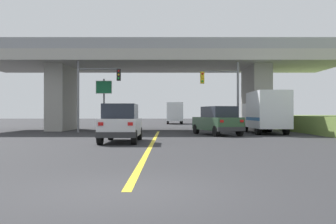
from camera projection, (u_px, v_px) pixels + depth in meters
The scene contains 10 objects.
ground at pixel (161, 130), 35.22m from camera, with size 160.00×160.00×0.00m, color #2B2B2D.
overpass_bridge at pixel (161, 71), 35.24m from camera, with size 32.44×9.69×7.60m.
lane_divider_stripe at pixel (154, 143), 19.93m from camera, with size 0.20×25.03×0.01m, color yellow.
suv_lead at pixel (123, 123), 20.35m from camera, with size 1.93×4.64×2.02m.
suv_crossing at pixel (219, 121), 27.11m from camera, with size 3.27×5.12×2.02m.
box_truck at pixel (267, 112), 29.25m from camera, with size 2.33×6.67×3.16m.
traffic_signal_nearside at pixel (227, 88), 31.02m from camera, with size 3.14×0.36×5.68m.
traffic_signal_farside at pixel (94, 86), 31.07m from camera, with size 3.54×0.36×5.87m.
highway_sign at pixel (106, 93), 33.24m from camera, with size 1.39×0.17×4.53m.
semi_truck_distant at pixel (176, 113), 56.80m from camera, with size 2.33×6.52×3.12m.
Camera 1 is at (0.81, -7.42, 1.52)m, focal length 41.03 mm.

